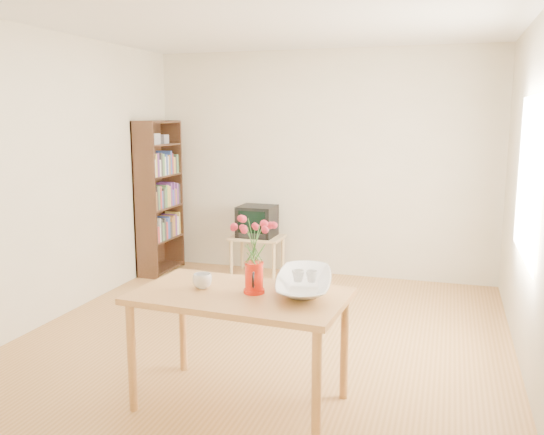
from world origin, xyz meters
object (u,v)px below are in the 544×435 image
(table, at_px, (240,306))
(mug, at_px, (202,281))
(bowl, at_px, (304,252))
(television, at_px, (257,221))
(pitcher, at_px, (254,279))

(table, xyz_separation_m, mug, (-0.27, 0.02, 0.14))
(table, relative_size, bowl, 2.62)
(television, bearing_deg, mug, -77.03)
(table, bearing_deg, mug, 178.76)
(mug, distance_m, television, 3.06)
(table, distance_m, mug, 0.30)
(mug, height_order, bowl, bowl)
(table, distance_m, bowl, 0.54)
(table, distance_m, television, 3.14)
(pitcher, bearing_deg, table, -175.90)
(bowl, distance_m, television, 3.10)
(table, xyz_separation_m, bowl, (0.37, 0.20, 0.34))
(bowl, bearing_deg, mug, -164.15)
(pitcher, distance_m, television, 3.14)
(bowl, xyz_separation_m, television, (-1.26, 2.81, -0.35))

